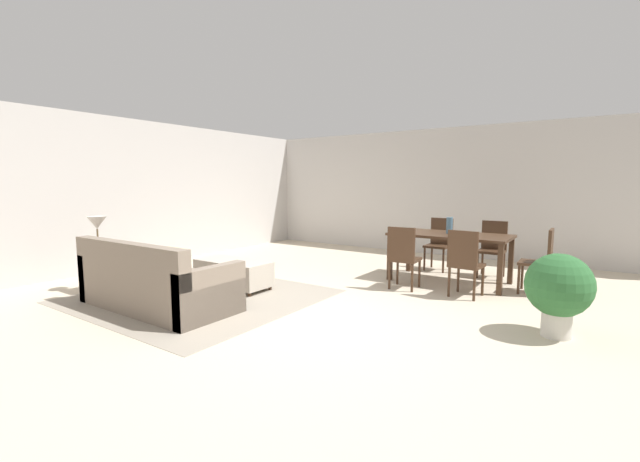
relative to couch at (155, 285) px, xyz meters
name	(u,v)px	position (x,y,z in m)	size (l,w,h in m)	color
ground_plane	(317,316)	(1.84, 0.87, -0.29)	(10.80, 10.80, 0.00)	beige
wall_back	(452,192)	(1.84, 5.87, 1.06)	(9.00, 0.12, 2.70)	beige
wall_left	(132,194)	(-2.66, 1.37, 1.06)	(0.12, 11.00, 2.70)	beige
area_rug	(200,296)	(0.04, 0.64, -0.28)	(3.00, 2.80, 0.01)	gray
couch	(155,285)	(0.00, 0.00, 0.00)	(2.08, 0.94, 0.86)	gray
ottoman_table	(233,272)	(0.07, 1.23, -0.05)	(1.16, 0.52, 0.41)	#B7AD9E
side_table	(99,261)	(-1.34, 0.02, 0.15)	(0.40, 0.40, 0.55)	brown
table_lamp	(97,224)	(-1.34, 0.02, 0.68)	(0.26, 0.26, 0.53)	brown
dining_table	(450,239)	(2.57, 3.43, 0.38)	(1.77, 0.91, 0.76)	#422B1C
dining_chair_near_left	(403,254)	(2.17, 2.58, 0.23)	(0.43, 0.43, 0.92)	#422B1C
dining_chair_near_right	(465,260)	(3.02, 2.64, 0.23)	(0.43, 0.43, 0.92)	#422B1C
dining_chair_far_left	(440,241)	(2.14, 4.27, 0.23)	(0.41, 0.41, 0.92)	#422B1C
dining_chair_far_right	(493,245)	(3.05, 4.21, 0.23)	(0.40, 0.40, 0.92)	#422B1C
dining_chair_head_east	(542,257)	(3.86, 3.42, 0.23)	(0.41, 0.41, 0.92)	#422B1C
vase_centerpiece	(449,225)	(2.55, 3.46, 0.60)	(0.10, 0.10, 0.25)	slate
potted_plant	(559,288)	(4.20, 1.70, 0.21)	(0.64, 0.64, 0.85)	beige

